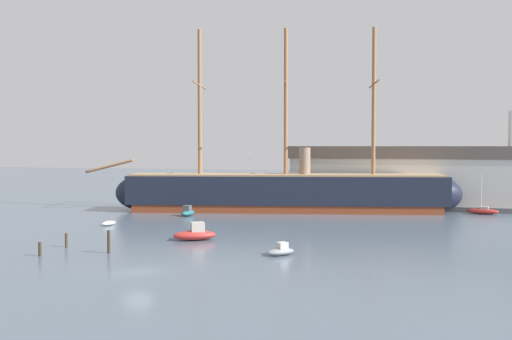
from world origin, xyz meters
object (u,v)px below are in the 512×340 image
(seagull_in_flight, at_px, (248,153))
(tall_ship, at_px, (286,192))
(dinghy_mid_left, at_px, (109,223))
(sailboat_far_right, at_px, (483,211))
(mooring_piling_nearest, at_px, (66,240))
(motorboat_near_centre, at_px, (195,234))
(mooring_piling_right_pair, at_px, (109,242))
(motorboat_alongside_bow, at_px, (188,212))
(dockside_warehouse_right, at_px, (453,177))
(motorboat_far_left, at_px, (155,198))
(motorboat_foreground_right, at_px, (281,251))
(mooring_piling_left_pair, at_px, (40,249))

(seagull_in_flight, bearing_deg, tall_ship, 92.51)
(dinghy_mid_left, relative_size, sailboat_far_right, 0.43)
(mooring_piling_nearest, bearing_deg, sailboat_far_right, 45.34)
(motorboat_near_centre, height_order, mooring_piling_right_pair, mooring_piling_right_pair)
(motorboat_near_centre, relative_size, motorboat_alongside_bow, 1.33)
(dockside_warehouse_right, bearing_deg, mooring_piling_nearest, -127.01)
(mooring_piling_right_pair, bearing_deg, seagull_in_flight, 63.47)
(dinghy_mid_left, bearing_deg, seagull_in_flight, -1.70)
(motorboat_alongside_bow, distance_m, sailboat_far_right, 44.65)
(tall_ship, distance_m, dockside_warehouse_right, 28.64)
(dockside_warehouse_right, bearing_deg, sailboat_far_right, -62.92)
(motorboat_alongside_bow, height_order, seagull_in_flight, seagull_in_flight)
(tall_ship, height_order, motorboat_far_left, tall_ship)
(motorboat_near_centre, relative_size, seagull_in_flight, 4.56)
(mooring_piling_right_pair, height_order, dockside_warehouse_right, dockside_warehouse_right)
(mooring_piling_nearest, bearing_deg, dockside_warehouse_right, 52.99)
(motorboat_near_centre, height_order, motorboat_alongside_bow, motorboat_near_centre)
(motorboat_foreground_right, distance_m, dockside_warehouse_right, 53.06)
(mooring_piling_right_pair, bearing_deg, motorboat_alongside_bow, 98.90)
(tall_ship, xyz_separation_m, dinghy_mid_left, (-18.24, -22.72, -2.84))
(mooring_piling_left_pair, relative_size, seagull_in_flight, 1.19)
(mooring_piling_right_pair, bearing_deg, dinghy_mid_left, 120.28)
(mooring_piling_nearest, bearing_deg, dinghy_mid_left, 105.77)
(mooring_piling_left_pair, bearing_deg, dinghy_mid_left, 103.51)
(tall_ship, bearing_deg, mooring_piling_nearest, -109.30)
(sailboat_far_right, bearing_deg, motorboat_near_centre, -132.13)
(motorboat_foreground_right, distance_m, seagull_in_flight, 18.19)
(sailboat_far_right, distance_m, mooring_piling_right_pair, 58.93)
(dinghy_mid_left, relative_size, dockside_warehouse_right, 0.04)
(tall_ship, bearing_deg, dinghy_mid_left, -128.76)
(dinghy_mid_left, distance_m, seagull_in_flight, 21.35)
(dinghy_mid_left, bearing_deg, mooring_piling_right_pair, -59.72)
(dinghy_mid_left, relative_size, motorboat_alongside_bow, 0.69)
(dinghy_mid_left, distance_m, motorboat_far_left, 33.27)
(motorboat_alongside_bow, bearing_deg, motorboat_foreground_right, -52.26)
(sailboat_far_right, distance_m, dockside_warehouse_right, 10.23)
(motorboat_far_left, height_order, sailboat_far_right, sailboat_far_right)
(mooring_piling_left_pair, height_order, dockside_warehouse_right, dockside_warehouse_right)
(mooring_piling_right_pair, xyz_separation_m, dockside_warehouse_right, (33.18, 53.70, 4.04))
(motorboat_far_left, distance_m, mooring_piling_nearest, 50.16)
(motorboat_near_centre, bearing_deg, mooring_piling_nearest, -143.71)
(motorboat_near_centre, xyz_separation_m, mooring_piling_left_pair, (-10.40, -13.08, -0.04))
(motorboat_near_centre, height_order, sailboat_far_right, sailboat_far_right)
(tall_ship, height_order, mooring_piling_nearest, tall_ship)
(motorboat_far_left, bearing_deg, motorboat_foreground_right, -52.44)
(dinghy_mid_left, height_order, motorboat_alongside_bow, motorboat_alongside_bow)
(motorboat_far_left, height_order, mooring_piling_nearest, motorboat_far_left)
(seagull_in_flight, bearing_deg, motorboat_near_centre, -116.05)
(motorboat_far_left, relative_size, mooring_piling_right_pair, 1.89)
(motorboat_near_centre, distance_m, motorboat_far_left, 47.11)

